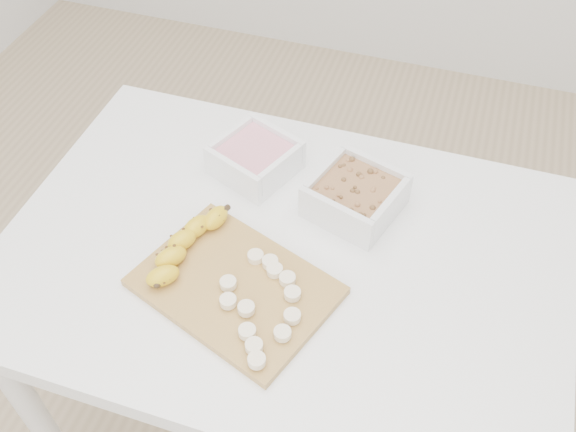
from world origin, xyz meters
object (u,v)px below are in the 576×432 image
(bowl_yogurt, at_px, (255,157))
(cutting_board, at_px, (235,286))
(table, at_px, (283,283))
(bowl_granola, at_px, (355,195))
(banana, at_px, (185,246))

(bowl_yogurt, bearing_deg, cutting_board, -76.89)
(table, distance_m, bowl_granola, 0.21)
(cutting_board, height_order, banana, banana)
(bowl_yogurt, distance_m, bowl_granola, 0.22)
(banana, bearing_deg, cutting_board, 5.05)
(bowl_yogurt, height_order, bowl_granola, bowl_granola)
(bowl_yogurt, relative_size, banana, 0.93)
(table, bearing_deg, cutting_board, -115.56)
(table, xyz_separation_m, bowl_granola, (0.10, 0.14, 0.13))
(table, xyz_separation_m, banana, (-0.15, -0.07, 0.13))
(cutting_board, bearing_deg, bowl_granola, 59.02)
(table, height_order, cutting_board, cutting_board)
(banana, bearing_deg, bowl_granola, 63.97)
(bowl_granola, height_order, cutting_board, bowl_granola)
(table, height_order, bowl_granola, bowl_granola)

